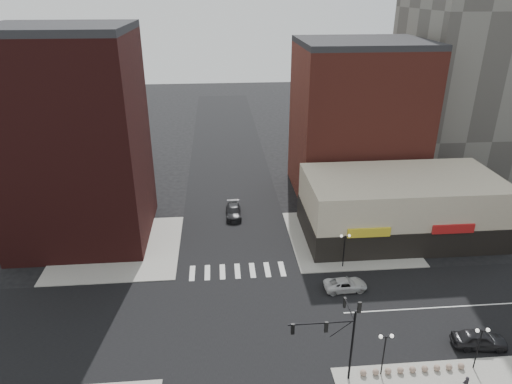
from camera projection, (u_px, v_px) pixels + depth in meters
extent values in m
plane|color=black|center=(243.00, 319.00, 44.25)|extent=(240.00, 240.00, 0.00)
cube|color=black|center=(243.00, 319.00, 44.24)|extent=(200.00, 14.00, 0.02)
cube|color=black|center=(243.00, 319.00, 44.24)|extent=(14.00, 200.00, 0.02)
cube|color=gray|center=(118.00, 248.00, 56.25)|extent=(15.00, 15.00, 0.12)
cube|color=gray|center=(348.00, 237.00, 58.54)|extent=(15.00, 15.00, 0.12)
cube|color=#391312|center=(74.00, 142.00, 54.43)|extent=(16.00, 15.00, 25.00)
cube|color=#391312|center=(22.00, 154.00, 70.15)|extent=(20.00, 18.00, 12.00)
cube|color=maroon|center=(357.00, 122.00, 68.04)|extent=(18.00, 15.00, 22.00)
cube|color=#B9AD93|center=(400.00, 206.00, 57.89)|extent=(24.00, 12.00, 8.00)
cube|color=black|center=(398.00, 222.00, 58.84)|extent=(24.20, 12.20, 3.40)
cylinder|color=black|center=(352.00, 346.00, 36.01)|extent=(0.18, 0.18, 7.00)
cylinder|color=black|center=(321.00, 323.00, 34.78)|extent=(5.20, 0.11, 0.11)
cylinder|color=black|center=(341.00, 329.00, 35.19)|extent=(1.72, 0.06, 1.46)
cylinder|color=black|center=(349.00, 309.00, 36.35)|extent=(0.11, 3.00, 0.11)
cube|color=black|center=(293.00, 329.00, 34.77)|extent=(0.28, 0.18, 0.95)
sphere|color=red|center=(293.00, 326.00, 34.64)|extent=(0.16, 0.16, 0.16)
cube|color=black|center=(326.00, 327.00, 34.97)|extent=(0.28, 0.18, 0.95)
sphere|color=red|center=(326.00, 324.00, 34.85)|extent=(0.16, 0.16, 0.16)
cube|color=black|center=(345.00, 302.00, 37.69)|extent=(0.18, 0.28, 0.95)
sphere|color=red|center=(345.00, 300.00, 37.57)|extent=(0.16, 0.16, 0.16)
cube|color=black|center=(359.00, 307.00, 34.47)|extent=(0.28, 0.18, 0.95)
sphere|color=red|center=(360.00, 304.00, 34.35)|extent=(0.16, 0.16, 0.16)
cylinder|color=black|center=(383.00, 356.00, 36.98)|extent=(0.11, 0.11, 4.00)
cylinder|color=black|center=(386.00, 337.00, 36.20)|extent=(0.90, 0.06, 0.06)
sphere|color=white|center=(381.00, 337.00, 36.12)|extent=(0.32, 0.32, 0.32)
sphere|color=white|center=(392.00, 336.00, 36.19)|extent=(0.32, 0.32, 0.32)
cylinder|color=black|center=(478.00, 349.00, 37.61)|extent=(0.11, 0.11, 4.00)
cylinder|color=black|center=(482.00, 331.00, 36.83)|extent=(0.90, 0.06, 0.06)
sphere|color=white|center=(477.00, 331.00, 36.75)|extent=(0.32, 0.32, 0.32)
sphere|color=white|center=(488.00, 330.00, 36.82)|extent=(0.32, 0.32, 0.32)
cylinder|color=black|center=(344.00, 251.00, 51.59)|extent=(0.11, 0.11, 4.00)
cylinder|color=black|center=(345.00, 237.00, 50.81)|extent=(0.90, 0.06, 0.06)
sphere|color=white|center=(341.00, 236.00, 50.74)|extent=(0.32, 0.32, 0.32)
sphere|color=white|center=(349.00, 236.00, 50.81)|extent=(0.32, 0.32, 0.32)
sphere|color=gray|center=(363.00, 373.00, 37.57)|extent=(0.54, 0.54, 0.54)
sphere|color=gray|center=(376.00, 372.00, 37.65)|extent=(0.54, 0.54, 0.54)
sphere|color=gray|center=(388.00, 371.00, 37.73)|extent=(0.54, 0.54, 0.54)
sphere|color=gray|center=(400.00, 370.00, 37.82)|extent=(0.54, 0.54, 0.54)
sphere|color=gray|center=(413.00, 369.00, 37.90)|extent=(0.54, 0.54, 0.54)
sphere|color=gray|center=(425.00, 368.00, 37.98)|extent=(0.54, 0.54, 0.54)
sphere|color=gray|center=(437.00, 368.00, 38.07)|extent=(0.54, 0.54, 0.54)
sphere|color=gray|center=(449.00, 367.00, 38.15)|extent=(0.54, 0.54, 0.54)
sphere|color=gray|center=(461.00, 366.00, 38.23)|extent=(0.54, 0.54, 0.54)
imported|color=silver|center=(346.00, 284.00, 48.31)|extent=(4.65, 2.30, 1.27)
imported|color=black|center=(479.00, 339.00, 40.53)|extent=(4.96, 2.54, 1.62)
imported|color=black|center=(234.00, 211.00, 63.81)|extent=(2.15, 5.17, 1.50)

